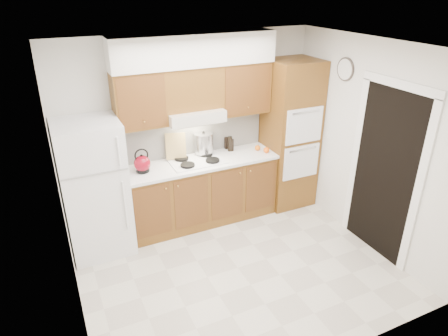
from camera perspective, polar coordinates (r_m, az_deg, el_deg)
name	(u,v)px	position (r m, az deg, el deg)	size (l,w,h in m)	color
floor	(238,268)	(5.02, 1.95, -14.05)	(3.60, 3.60, 0.00)	beige
ceiling	(242,48)	(3.93, 2.53, 16.76)	(3.60, 3.60, 0.00)	white
wall_back	(190,129)	(5.59, -4.84, 5.51)	(3.60, 0.02, 2.60)	silver
wall_left	(63,208)	(3.93, -22.01, -5.38)	(0.02, 3.00, 2.60)	silver
wall_right	(367,146)	(5.32, 19.76, 3.04)	(0.02, 3.00, 2.60)	silver
fridge	(95,189)	(5.15, -17.99, -2.83)	(0.75, 0.72, 1.72)	white
base_cabinets	(202,192)	(5.69, -3.23, -3.46)	(2.11, 0.60, 0.90)	brown
countertop	(201,162)	(5.47, -3.30, 0.81)	(2.13, 0.62, 0.04)	white
backsplash	(193,135)	(5.61, -4.51, 4.73)	(2.11, 0.03, 0.56)	white
oven_cabinet	(290,135)	(6.01, 9.35, 4.68)	(0.70, 0.65, 2.20)	brown
upper_cab_left	(139,100)	(5.08, -12.07, 9.53)	(0.63, 0.33, 0.70)	brown
upper_cab_right	(242,88)	(5.56, 2.61, 11.40)	(0.73, 0.33, 0.70)	brown
range_hood	(194,115)	(5.29, -4.33, 7.54)	(0.75, 0.45, 0.15)	silver
upper_cab_over_hood	(191,88)	(5.25, -4.70, 11.35)	(0.75, 0.33, 0.55)	brown
soffit	(194,50)	(5.16, -4.29, 16.51)	(2.13, 0.36, 0.40)	silver
cooktop	(197,161)	(5.46, -3.88, 1.05)	(0.74, 0.50, 0.01)	white
doorway	(384,175)	(5.19, 21.88, -0.90)	(0.02, 0.90, 2.10)	black
wall_clock	(345,69)	(5.46, 16.96, 13.34)	(0.30, 0.30, 0.02)	#3F3833
kettle	(142,164)	(5.20, -11.61, 0.62)	(0.21, 0.21, 0.21)	maroon
cutting_board	(176,146)	(5.46, -6.90, 3.12)	(0.27, 0.02, 0.36)	tan
stock_pot	(204,143)	(5.61, -2.92, 3.58)	(0.27, 0.27, 0.28)	#B5B5B9
condiment_a	(230,144)	(5.74, 0.86, 3.48)	(0.06, 0.06, 0.22)	black
condiment_b	(226,143)	(5.83, 0.29, 3.61)	(0.05, 0.05, 0.18)	black
condiment_c	(232,145)	(5.75, 1.11, 3.30)	(0.06, 0.06, 0.18)	black
orange_near	(266,150)	(5.73, 6.07, 2.56)	(0.09, 0.09, 0.09)	#F6590C
orange_far	(258,148)	(5.80, 4.82, 2.88)	(0.08, 0.08, 0.08)	#F14B0C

